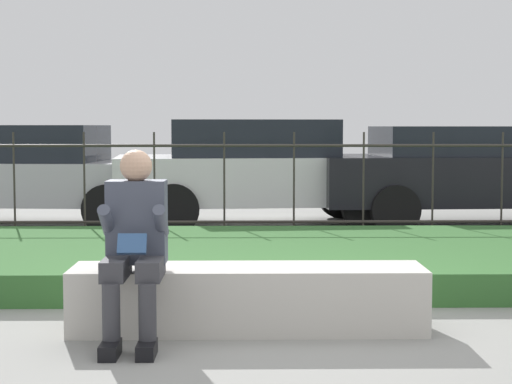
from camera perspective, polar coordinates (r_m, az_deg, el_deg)
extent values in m
plane|color=gray|center=(5.90, 0.98, -9.19)|extent=(60.00, 60.00, 0.00)
cube|color=beige|center=(5.85, -0.53, -7.12)|extent=(2.39, 0.54, 0.44)
cube|color=#9B978F|center=(5.89, -0.53, -8.82)|extent=(2.30, 0.50, 0.08)
cube|color=black|center=(5.30, -9.70, -10.33)|extent=(0.11, 0.26, 0.09)
cylinder|color=#38383D|center=(5.31, -9.63, -7.89)|extent=(0.11, 0.11, 0.35)
cube|color=#38383D|center=(5.47, -9.33, -5.03)|extent=(0.15, 0.42, 0.13)
cube|color=black|center=(5.27, -7.30, -10.39)|extent=(0.11, 0.26, 0.09)
cylinder|color=#38383D|center=(5.28, -7.25, -7.93)|extent=(0.11, 0.11, 0.35)
cube|color=#38383D|center=(5.44, -7.03, -5.05)|extent=(0.15, 0.42, 0.13)
cube|color=#424756|center=(5.62, -7.94, -1.97)|extent=(0.38, 0.24, 0.54)
sphere|color=tan|center=(5.57, -8.00, 1.73)|extent=(0.21, 0.21, 0.21)
cylinder|color=#424756|center=(5.49, -9.92, -1.94)|extent=(0.08, 0.29, 0.24)
cylinder|color=#424756|center=(5.44, -6.36, -1.96)|extent=(0.08, 0.29, 0.24)
cube|color=#335689|center=(5.38, -8.27, -3.45)|extent=(0.18, 0.09, 0.13)
cube|color=#33662D|center=(8.14, 0.46, -4.48)|extent=(10.18, 3.22, 0.26)
cylinder|color=#332D28|center=(10.06, 0.21, -2.00)|extent=(8.18, 0.03, 0.03)
cylinder|color=#332D28|center=(10.00, 0.21, 3.11)|extent=(8.18, 0.03, 0.03)
cylinder|color=#332D28|center=(10.38, -15.81, 0.22)|extent=(0.02, 0.02, 1.32)
cylinder|color=#332D28|center=(10.20, -11.36, 0.23)|extent=(0.02, 0.02, 1.32)
cylinder|color=#332D28|center=(10.08, -6.78, 0.24)|extent=(0.02, 0.02, 1.32)
cylinder|color=#332D28|center=(10.03, -2.13, 0.24)|extent=(0.02, 0.02, 1.32)
cylinder|color=#332D28|center=(10.04, 2.54, 0.25)|extent=(0.02, 0.02, 1.32)
cylinder|color=#332D28|center=(10.12, 7.17, 0.25)|extent=(0.02, 0.02, 1.32)
cylinder|color=#332D28|center=(10.27, 11.70, 0.25)|extent=(0.02, 0.02, 1.32)
cylinder|color=#332D28|center=(10.48, 16.07, 0.25)|extent=(0.02, 0.02, 1.32)
cube|color=#B7B7BC|center=(12.35, -14.97, 0.66)|extent=(4.40, 2.09, 0.58)
cube|color=black|center=(12.38, -15.78, 3.15)|extent=(2.47, 1.73, 0.50)
cylinder|color=black|center=(11.18, -9.89, -1.13)|extent=(0.66, 0.25, 0.64)
cylinder|color=black|center=(12.87, -8.11, -0.39)|extent=(0.66, 0.25, 0.64)
cube|color=black|center=(12.31, 14.70, 0.83)|extent=(4.63, 2.05, 0.66)
cube|color=black|center=(12.24, 13.95, 3.33)|extent=(2.58, 1.71, 0.40)
cylinder|color=black|center=(11.11, 9.27, -1.17)|extent=(0.65, 0.24, 0.64)
cylinder|color=black|center=(12.81, 7.45, -0.41)|extent=(0.65, 0.24, 0.64)
cube|color=silver|center=(11.89, 0.53, 0.86)|extent=(4.20, 2.13, 0.65)
cube|color=black|center=(11.86, -0.25, 3.62)|extent=(2.36, 1.76, 0.50)
cylinder|color=black|center=(11.27, 7.39, -1.02)|extent=(0.67, 0.26, 0.66)
cylinder|color=black|center=(12.97, 5.63, -0.30)|extent=(0.67, 0.26, 0.66)
cylinder|color=black|center=(10.98, -5.51, -1.15)|extent=(0.67, 0.26, 0.66)
cylinder|color=black|center=(12.72, -5.56, -0.39)|extent=(0.67, 0.26, 0.66)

